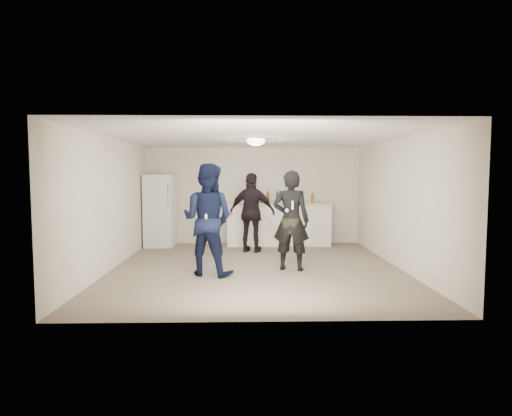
{
  "coord_description": "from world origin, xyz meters",
  "views": [
    {
      "loc": [
        -0.2,
        -8.12,
        1.81
      ],
      "look_at": [
        0.0,
        0.2,
        1.15
      ],
      "focal_mm": 30.0,
      "sensor_mm": 36.0,
      "label": 1
    }
  ],
  "objects_px": {
    "fridge": "(160,211)",
    "shaker": "(254,199)",
    "man": "(208,219)",
    "spectator": "(252,213)",
    "woman": "(291,220)",
    "counter": "(279,225)"
  },
  "relations": [
    {
      "from": "man",
      "to": "spectator",
      "type": "distance_m",
      "value": 2.36
    },
    {
      "from": "shaker",
      "to": "woman",
      "type": "distance_m",
      "value": 3.01
    },
    {
      "from": "man",
      "to": "spectator",
      "type": "bearing_deg",
      "value": -90.96
    },
    {
      "from": "fridge",
      "to": "woman",
      "type": "relative_size",
      "value": 0.95
    },
    {
      "from": "spectator",
      "to": "woman",
      "type": "bearing_deg",
      "value": 127.43
    },
    {
      "from": "spectator",
      "to": "counter",
      "type": "bearing_deg",
      "value": -109.37
    },
    {
      "from": "man",
      "to": "woman",
      "type": "bearing_deg",
      "value": -148.13
    },
    {
      "from": "shaker",
      "to": "woman",
      "type": "bearing_deg",
      "value": -77.86
    },
    {
      "from": "fridge",
      "to": "shaker",
      "type": "distance_m",
      "value": 2.4
    },
    {
      "from": "counter",
      "to": "spectator",
      "type": "distance_m",
      "value": 1.24
    },
    {
      "from": "counter",
      "to": "woman",
      "type": "bearing_deg",
      "value": -89.77
    },
    {
      "from": "shaker",
      "to": "woman",
      "type": "height_order",
      "value": "woman"
    },
    {
      "from": "counter",
      "to": "man",
      "type": "bearing_deg",
      "value": -115.73
    },
    {
      "from": "shaker",
      "to": "man",
      "type": "bearing_deg",
      "value": -105.46
    },
    {
      "from": "woman",
      "to": "spectator",
      "type": "height_order",
      "value": "woman"
    },
    {
      "from": "fridge",
      "to": "shaker",
      "type": "height_order",
      "value": "fridge"
    },
    {
      "from": "woman",
      "to": "shaker",
      "type": "bearing_deg",
      "value": -61.77
    },
    {
      "from": "fridge",
      "to": "spectator",
      "type": "height_order",
      "value": "spectator"
    },
    {
      "from": "shaker",
      "to": "spectator",
      "type": "distance_m",
      "value": 1.09
    },
    {
      "from": "woman",
      "to": "counter",
      "type": "bearing_deg",
      "value": -73.67
    },
    {
      "from": "woman",
      "to": "fridge",
      "type": "bearing_deg",
      "value": -26.4
    },
    {
      "from": "man",
      "to": "counter",
      "type": "bearing_deg",
      "value": -96.16
    }
  ]
}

